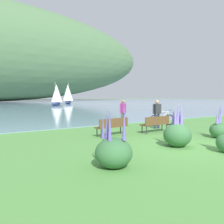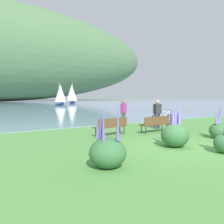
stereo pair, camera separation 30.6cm
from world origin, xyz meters
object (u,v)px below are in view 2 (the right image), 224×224
(person_at_shoreline, at_px, (123,111))
(sailboat_mid_bay, at_px, (60,95))
(park_bench_near_camera, at_px, (155,123))
(park_bench_further_along, at_px, (111,125))
(person_on_the_grass, at_px, (157,112))
(sailboat_nearest_to_shore, at_px, (72,94))
(bicycle_leaning_near_bench, at_px, (163,120))

(person_at_shoreline, height_order, sailboat_mid_bay, sailboat_mid_bay)
(park_bench_near_camera, xyz_separation_m, park_bench_further_along, (-2.50, 0.43, 0.00))
(person_at_shoreline, bearing_deg, person_on_the_grass, -53.82)
(person_at_shoreline, relative_size, sailboat_nearest_to_shore, 0.37)
(person_at_shoreline, bearing_deg, park_bench_further_along, -134.68)
(park_bench_near_camera, bearing_deg, bicycle_leaning_near_bench, 38.83)
(park_bench_near_camera, xyz_separation_m, bicycle_leaning_near_bench, (2.38, 1.92, -0.12))
(park_bench_further_along, relative_size, bicycle_leaning_near_bench, 1.08)
(park_bench_further_along, height_order, sailboat_mid_bay, sailboat_mid_bay)
(bicycle_leaning_near_bench, distance_m, sailboat_mid_bay, 32.01)
(park_bench_near_camera, relative_size, sailboat_nearest_to_shore, 0.39)
(park_bench_near_camera, height_order, bicycle_leaning_near_bench, bicycle_leaning_near_bench)
(sailboat_nearest_to_shore, bearing_deg, bicycle_leaning_near_bench, -103.57)
(park_bench_near_camera, height_order, person_at_shoreline, person_at_shoreline)
(bicycle_leaning_near_bench, relative_size, person_at_shoreline, 1.00)
(person_at_shoreline, height_order, person_on_the_grass, same)
(sailboat_nearest_to_shore, height_order, sailboat_mid_bay, sailboat_nearest_to_shore)
(bicycle_leaning_near_bench, relative_size, sailboat_mid_bay, 0.40)
(person_at_shoreline, bearing_deg, park_bench_near_camera, -88.11)
(bicycle_leaning_near_bench, bearing_deg, park_bench_near_camera, -141.17)
(person_at_shoreline, xyz_separation_m, sailboat_nearest_to_shore, (11.50, 36.45, 1.25))
(park_bench_near_camera, relative_size, park_bench_further_along, 0.99)
(person_at_shoreline, distance_m, sailboat_nearest_to_shore, 38.24)
(person_on_the_grass, bearing_deg, bicycle_leaning_near_bench, 33.13)
(park_bench_near_camera, relative_size, person_on_the_grass, 1.06)
(park_bench_near_camera, height_order, person_on_the_grass, person_on_the_grass)
(park_bench_near_camera, height_order, sailboat_nearest_to_shore, sailboat_nearest_to_shore)
(park_bench_further_along, height_order, sailboat_nearest_to_shore, sailboat_nearest_to_shore)
(park_bench_further_along, xyz_separation_m, bicycle_leaning_near_bench, (4.88, 1.48, -0.12))
(sailboat_mid_bay, bearing_deg, person_on_the_grass, -99.73)
(bicycle_leaning_near_bench, height_order, person_at_shoreline, person_at_shoreline)
(park_bench_near_camera, bearing_deg, park_bench_further_along, 170.22)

